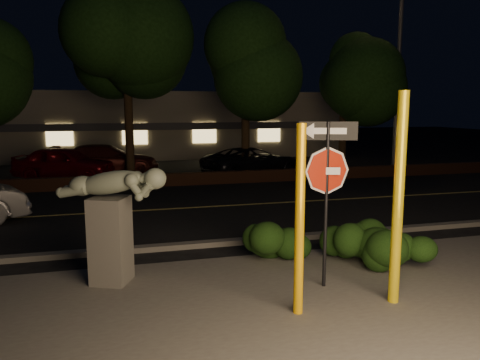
% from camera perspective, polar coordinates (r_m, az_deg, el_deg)
% --- Properties ---
extents(ground, '(90.00, 90.00, 0.00)m').
position_cam_1_polar(ground, '(17.75, -4.67, -1.25)').
color(ground, black).
rests_on(ground, ground).
extents(patio, '(14.00, 6.00, 0.02)m').
position_cam_1_polar(patio, '(7.60, 11.06, -15.59)').
color(patio, '#4C4944').
rests_on(patio, ground).
extents(road, '(80.00, 8.00, 0.01)m').
position_cam_1_polar(road, '(14.86, -2.58, -3.23)').
color(road, black).
rests_on(road, ground).
extents(lane_marking, '(80.00, 0.12, 0.00)m').
position_cam_1_polar(lane_marking, '(14.86, -2.58, -3.18)').
color(lane_marking, '#B39D47').
rests_on(lane_marking, road).
extents(curb, '(80.00, 0.25, 0.12)m').
position_cam_1_polar(curb, '(11.00, 2.07, -7.33)').
color(curb, '#4C4944').
rests_on(curb, ground).
extents(brick_wall, '(40.00, 0.35, 0.50)m').
position_cam_1_polar(brick_wall, '(18.97, -5.39, 0.17)').
color(brick_wall, '#402114').
rests_on(brick_wall, ground).
extents(parking_lot, '(40.00, 12.00, 0.01)m').
position_cam_1_polar(parking_lot, '(24.59, -7.62, 1.58)').
color(parking_lot, black).
rests_on(parking_lot, ground).
extents(building, '(22.00, 10.20, 4.00)m').
position_cam_1_polar(building, '(32.34, -9.55, 6.85)').
color(building, '#706C5A').
rests_on(building, ground).
extents(tree_far_b, '(5.20, 5.20, 8.41)m').
position_cam_1_polar(tree_far_b, '(20.60, -13.76, 16.86)').
color(tree_far_b, black).
rests_on(tree_far_b, ground).
extents(tree_far_c, '(4.80, 4.80, 7.84)m').
position_cam_1_polar(tree_far_c, '(20.91, 0.69, 15.90)').
color(tree_far_c, black).
rests_on(tree_far_c, ground).
extents(tree_far_d, '(4.40, 4.40, 7.42)m').
position_cam_1_polar(tree_far_d, '(23.18, 12.72, 14.40)').
color(tree_far_d, black).
rests_on(tree_far_d, ground).
extents(yellow_pole_left, '(0.15, 0.15, 2.91)m').
position_cam_1_polar(yellow_pole_left, '(7.03, 7.28, -5.03)').
color(yellow_pole_left, '#FFB60A').
rests_on(yellow_pole_left, ground).
extents(yellow_pole_right, '(0.17, 0.17, 3.39)m').
position_cam_1_polar(yellow_pole_right, '(7.74, 18.73, -2.34)').
color(yellow_pole_right, yellow).
rests_on(yellow_pole_right, ground).
extents(signpost, '(0.94, 0.34, 2.90)m').
position_cam_1_polar(signpost, '(8.05, 10.56, 1.06)').
color(signpost, black).
rests_on(signpost, ground).
extents(sculpture, '(1.92, 1.21, 2.10)m').
position_cam_1_polar(sculpture, '(8.55, -15.41, -3.85)').
color(sculpture, '#4C4944').
rests_on(sculpture, ground).
extents(hedge_center, '(1.84, 1.08, 0.90)m').
position_cam_1_polar(hedge_center, '(9.84, 4.39, -6.96)').
color(hedge_center, black).
rests_on(hedge_center, ground).
extents(hedge_right, '(1.58, 0.93, 0.99)m').
position_cam_1_polar(hedge_right, '(10.01, 14.35, -6.67)').
color(hedge_right, black).
rests_on(hedge_right, ground).
extents(hedge_far_right, '(1.46, 1.09, 0.91)m').
position_cam_1_polar(hedge_far_right, '(9.69, 18.55, -7.65)').
color(hedge_far_right, black).
rests_on(hedge_far_right, ground).
extents(streetlight, '(1.30, 0.76, 9.30)m').
position_cam_1_polar(streetlight, '(23.94, 18.32, 14.27)').
color(streetlight, '#47474C').
rests_on(streetlight, ground).
extents(parked_car_red, '(4.55, 2.99, 1.44)m').
position_cam_1_polar(parked_car_red, '(21.59, -20.65, 1.96)').
color(parked_car_red, maroon).
rests_on(parked_car_red, ground).
extents(parked_car_darkred, '(4.84, 2.08, 1.39)m').
position_cam_1_polar(parked_car_darkred, '(22.55, -16.01, 2.40)').
color(parked_car_darkred, '#461411').
rests_on(parked_car_darkred, ground).
extents(parked_car_dark, '(5.14, 3.50, 1.31)m').
position_cam_1_polar(parked_car_dark, '(21.30, 1.56, 2.27)').
color(parked_car_dark, black).
rests_on(parked_car_dark, ground).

